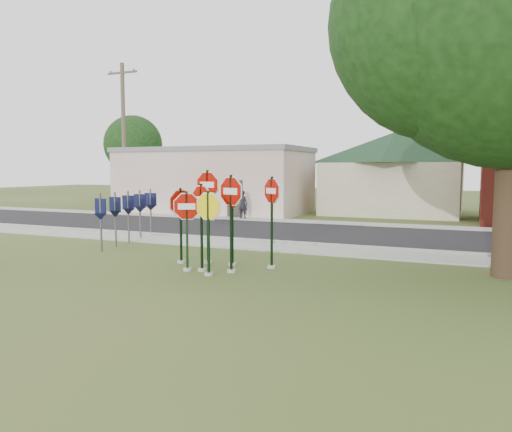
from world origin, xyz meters
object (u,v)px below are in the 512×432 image
at_px(stop_sign_yellow, 208,222).
at_px(pedestrian, 243,204).
at_px(stop_sign_left, 187,220).
at_px(stop_sign_center, 201,215).
at_px(utility_pole_near, 124,135).

distance_m(stop_sign_yellow, pedestrian, 14.85).
height_order(stop_sign_yellow, pedestrian, stop_sign_yellow).
xyz_separation_m(stop_sign_yellow, stop_sign_left, (-0.84, 0.29, -0.01)).
xyz_separation_m(stop_sign_center, utility_pole_near, (-13.83, 14.22, 3.39)).
xyz_separation_m(stop_sign_yellow, utility_pole_near, (-14.28, 14.64, 3.54)).
bearing_deg(pedestrian, stop_sign_center, 116.47).
relative_size(stop_sign_yellow, utility_pole_near, 0.25).
bearing_deg(stop_sign_left, stop_sign_yellow, -19.03).
bearing_deg(utility_pole_near, stop_sign_left, -46.87).
bearing_deg(stop_sign_center, stop_sign_yellow, -43.07).
bearing_deg(pedestrian, stop_sign_yellow, 117.53).
distance_m(stop_sign_left, pedestrian, 14.29).
relative_size(stop_sign_yellow, pedestrian, 1.50).
height_order(stop_sign_left, utility_pole_near, utility_pole_near).
relative_size(stop_sign_center, stop_sign_left, 1.09).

